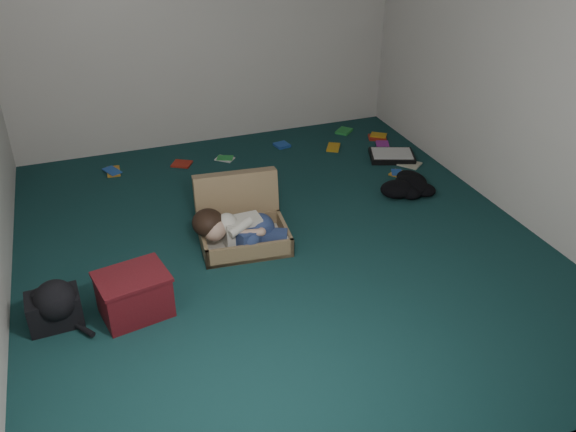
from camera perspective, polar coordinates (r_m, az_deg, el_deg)
floor at (r=4.83m, az=-0.61°, el=-2.74°), size 4.50×4.50×0.00m
wall_back at (r=6.35m, az=-7.87°, el=17.96°), size 4.50×0.00×4.50m
wall_front at (r=2.46m, az=17.19°, el=-4.13°), size 4.50×0.00×4.50m
wall_right at (r=5.25m, az=20.98°, el=13.67°), size 0.00×4.50×4.50m
suitcase at (r=4.86m, az=-4.41°, el=-0.53°), size 0.74×0.72×0.50m
person at (r=4.69m, az=-4.61°, el=-1.20°), size 0.72×0.40×0.31m
maroon_bin at (r=4.18m, az=-14.21°, el=-7.12°), size 0.51×0.44×0.31m
backpack at (r=4.27m, az=-21.03°, el=-8.08°), size 0.43×0.35×0.25m
clothing_pile at (r=5.67m, az=11.13°, el=2.80°), size 0.45×0.39×0.13m
paper_tray at (r=6.32m, az=9.69°, el=5.58°), size 0.53×0.47×0.06m
book_scatter at (r=6.35m, az=1.72°, el=5.89°), size 3.00×1.32×0.02m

